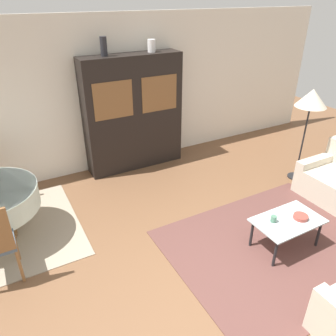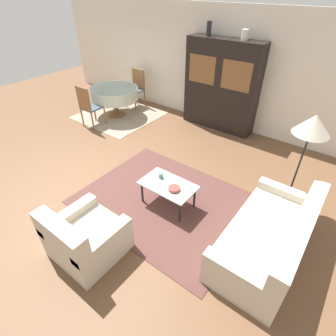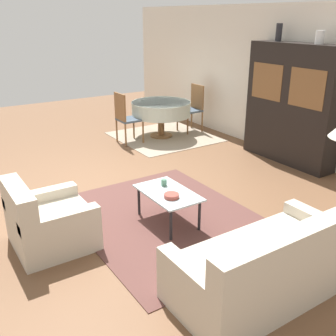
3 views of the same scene
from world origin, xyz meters
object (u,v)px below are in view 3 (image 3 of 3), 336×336
(dining_chair_near, at_px, (125,115))
(cup, at_px, (164,182))
(bowl, at_px, (171,196))
(vase_short, at_px, (320,37))
(coffee_table, at_px, (168,195))
(couch, at_px, (268,267))
(dining_chair_far, at_px, (193,105))
(vase_tall, at_px, (279,32))
(display_cabinet, at_px, (292,105))
(dining_table, at_px, (161,109))
(armchair, at_px, (48,222))

(dining_chair_near, xyz_separation_m, cup, (3.10, -1.05, -0.12))
(dining_chair_near, height_order, bowl, dining_chair_near)
(vase_short, bearing_deg, coffee_table, -83.10)
(couch, height_order, dining_chair_far, dining_chair_far)
(vase_tall, bearing_deg, vase_short, 0.00)
(cup, relative_size, vase_short, 0.42)
(display_cabinet, bearing_deg, dining_table, -156.47)
(dining_chair_near, height_order, dining_chair_far, same)
(armchair, bearing_deg, coffee_table, 78.52)
(display_cabinet, bearing_deg, vase_short, 0.13)
(dining_chair_far, xyz_separation_m, vase_tall, (2.09, 0.24, 1.63))
(dining_table, bearing_deg, vase_tall, 27.88)
(dining_chair_far, height_order, vase_short, vase_short)
(coffee_table, bearing_deg, dining_chair_far, 139.35)
(couch, xyz_separation_m, display_cabinet, (-2.43, 3.04, 0.74))
(armchair, bearing_deg, vase_tall, 101.51)
(coffee_table, relative_size, cup, 10.24)
(dining_chair_far, distance_m, cup, 4.16)
(coffee_table, height_order, cup, cup)
(cup, xyz_separation_m, vase_tall, (-1.02, 3.01, 1.74))
(armchair, xyz_separation_m, dining_chair_near, (-3.01, 2.55, 0.29))
(armchair, distance_m, vase_short, 4.89)
(vase_short, bearing_deg, armchair, -88.99)
(dining_table, height_order, vase_short, vase_short)
(coffee_table, distance_m, vase_tall, 3.78)
(dining_chair_near, bearing_deg, dining_table, 90.00)
(armchair, xyz_separation_m, dining_table, (-3.01, 3.41, 0.32))
(vase_short, bearing_deg, display_cabinet, -179.87)
(coffee_table, relative_size, dining_chair_far, 0.85)
(dining_table, bearing_deg, armchair, -48.62)
(display_cabinet, bearing_deg, vase_tall, 179.88)
(armchair, distance_m, dining_chair_near, 3.95)
(dining_chair_near, xyz_separation_m, vase_short, (2.93, 1.96, 1.58))
(display_cabinet, height_order, cup, display_cabinet)
(armchair, distance_m, vase_tall, 4.99)
(couch, relative_size, armchair, 2.12)
(coffee_table, distance_m, dining_table, 3.85)
(coffee_table, xyz_separation_m, display_cabinet, (-0.77, 3.08, 0.65))
(dining_chair_near, height_order, cup, dining_chair_near)
(cup, height_order, bowl, cup)
(vase_tall, bearing_deg, armchair, -78.49)
(armchair, height_order, dining_chair_near, dining_chair_near)
(bowl, bearing_deg, vase_tall, 113.66)
(vase_short, bearing_deg, cup, -86.62)
(couch, bearing_deg, display_cabinet, 38.61)
(dining_chair_near, bearing_deg, vase_tall, 43.27)
(vase_tall, xyz_separation_m, vase_short, (0.84, 0.00, -0.05))
(armchair, relative_size, coffee_table, 0.97)
(couch, relative_size, display_cabinet, 0.88)
(couch, relative_size, coffee_table, 2.07)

